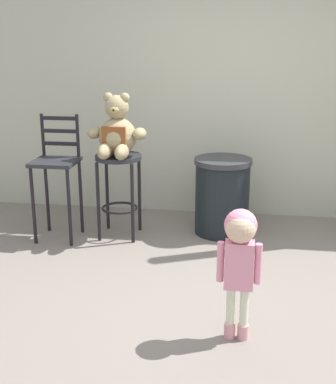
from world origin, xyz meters
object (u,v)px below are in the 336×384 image
Objects in this scene: teddy_bear at (117,133)px; bar_chair_empty at (57,169)px; bar_stool_with_teddy at (119,178)px; trash_bin at (222,196)px; child_walking at (240,247)px.

teddy_bear reaches higher than bar_chair_empty.
teddy_bear reaches higher than bar_stool_with_teddy.
bar_stool_with_teddy is at bearing -167.03° from trash_bin.
bar_chair_empty reaches higher than child_walking.
bar_chair_empty is at bearing -170.83° from teddy_bear.
child_walking is 0.74× the size of bar_chair_empty.
bar_chair_empty is (-1.54, -0.35, 0.31)m from trash_bin.
teddy_bear is at bearing -165.45° from trash_bin.
teddy_bear is 1.20m from trash_bin.
bar_chair_empty is (-0.57, -0.12, 0.10)m from bar_stool_with_teddy.
teddy_bear is 0.49× the size of bar_chair_empty.
bar_chair_empty is at bearing -167.40° from trash_bin.
child_walking is 1.91m from trash_bin.
trash_bin is at bearing 14.55° from teddy_bear.
child_walking is (1.16, -1.65, 0.05)m from bar_stool_with_teddy.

